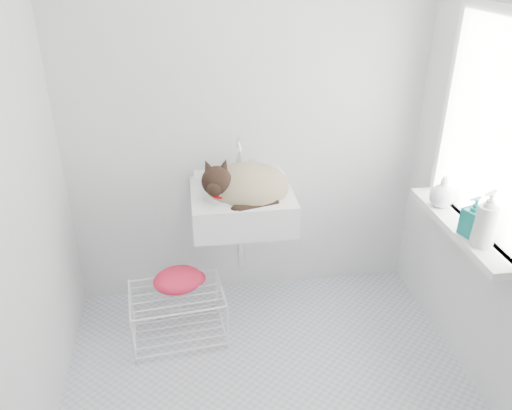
{
  "coord_description": "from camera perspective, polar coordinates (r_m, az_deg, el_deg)",
  "views": [
    {
      "loc": [
        -0.35,
        -1.9,
        2.12
      ],
      "look_at": [
        -0.01,
        0.5,
        0.88
      ],
      "focal_mm": 35.47,
      "sensor_mm": 36.0,
      "label": 1
    }
  ],
  "objects": [
    {
      "name": "floor",
      "position": [
        2.87,
        1.75,
        -20.58
      ],
      "size": [
        2.2,
        2.0,
        0.02
      ],
      "primitive_type": "cube",
      "color": "silver",
      "rests_on": "ground"
    },
    {
      "name": "back_wall",
      "position": [
        3.04,
        -1.12,
        10.52
      ],
      "size": [
        2.2,
        0.02,
        2.5
      ],
      "primitive_type": "cube",
      "color": "silver",
      "rests_on": "ground"
    },
    {
      "name": "window_glass",
      "position": [
        2.66,
        25.37,
        7.64
      ],
      "size": [
        0.01,
        0.8,
        1.0
      ],
      "primitive_type": "cube",
      "color": "white",
      "rests_on": "right_wall"
    },
    {
      "name": "window_frame",
      "position": [
        2.65,
        25.1,
        7.64
      ],
      "size": [
        0.04,
        0.9,
        1.1
      ],
      "primitive_type": "cube",
      "color": "white",
      "rests_on": "right_wall"
    },
    {
      "name": "windowsill",
      "position": [
        2.81,
        22.01,
        -2.33
      ],
      "size": [
        0.16,
        0.88,
        0.04
      ],
      "primitive_type": "cube",
      "color": "white",
      "rests_on": "right_wall"
    },
    {
      "name": "sink",
      "position": [
        2.94,
        -1.62,
        1.53
      ],
      "size": [
        0.59,
        0.52,
        0.24
      ],
      "primitive_type": "cube",
      "color": "white",
      "rests_on": "back_wall"
    },
    {
      "name": "faucet",
      "position": [
        3.05,
        -2.05,
        5.36
      ],
      "size": [
        0.21,
        0.15,
        0.21
      ],
      "primitive_type": null,
      "color": "silver",
      "rests_on": "sink"
    },
    {
      "name": "cat",
      "position": [
        2.91,
        -1.38,
        2.13
      ],
      "size": [
        0.49,
        0.39,
        0.31
      ],
      "rotation": [
        0.0,
        0.0,
        0.0
      ],
      "color": "tan",
      "rests_on": "sink"
    },
    {
      "name": "wire_rack",
      "position": [
        3.14,
        -8.78,
        -12.19
      ],
      "size": [
        0.57,
        0.43,
        0.32
      ],
      "primitive_type": "cube",
      "rotation": [
        0.0,
        0.0,
        0.1
      ],
      "color": "white",
      "rests_on": "floor"
    },
    {
      "name": "towel",
      "position": [
        3.04,
        -8.74,
        -8.81
      ],
      "size": [
        0.33,
        0.27,
        0.12
      ],
      "primitive_type": "ellipsoid",
      "rotation": [
        0.0,
        0.0,
        0.23
      ],
      "color": "#E53302",
      "rests_on": "wire_rack"
    },
    {
      "name": "bottle_a",
      "position": [
        2.65,
        23.98,
        -4.15
      ],
      "size": [
        0.13,
        0.13,
        0.24
      ],
      "primitive_type": "imported",
      "rotation": [
        0.0,
        0.0,
        5.19
      ],
      "color": "beige",
      "rests_on": "windowsill"
    },
    {
      "name": "bottle_b",
      "position": [
        2.72,
        22.95,
        -3.08
      ],
      "size": [
        0.12,
        0.12,
        0.21
      ],
      "primitive_type": "imported",
      "rotation": [
        0.0,
        0.0,
        5.04
      ],
      "color": "#107167",
      "rests_on": "windowsill"
    },
    {
      "name": "bottle_c",
      "position": [
        2.96,
        20.05,
        -0.05
      ],
      "size": [
        0.18,
        0.18,
        0.17
      ],
      "primitive_type": "imported",
      "rotation": [
        0.0,
        0.0,
        2.08
      ],
      "color": "white",
      "rests_on": "windowsill"
    }
  ]
}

